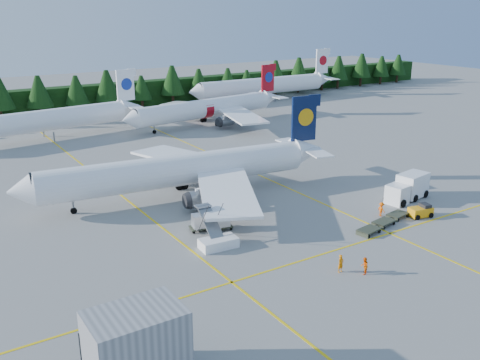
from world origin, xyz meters
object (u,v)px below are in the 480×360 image
airliner_red (203,109)px  service_truck (407,188)px  airstairs (217,240)px  baggage_tug (421,211)px  airliner_navy (172,172)px

airliner_red → service_truck: (0.06, -53.15, -1.77)m
airstairs → service_truck: 27.17m
airliner_red → baggage_tug: bearing=-101.1°
airliner_navy → baggage_tug: bearing=-37.7°
airliner_navy → service_truck: bearing=-26.7°
airliner_navy → service_truck: (24.61, -16.31, -1.95)m
airliner_navy → service_truck: 29.59m
airliner_navy → airliner_red: size_ratio=1.06×
airliner_red → service_truck: bearing=-98.0°
airstairs → airliner_navy: bearing=84.9°
baggage_tug → service_truck: bearing=68.9°
airliner_red → service_truck: 53.18m
airliner_red → baggage_tug: size_ratio=13.22×
service_truck → airstairs: bearing=168.6°
airliner_navy → airliner_red: 44.26m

